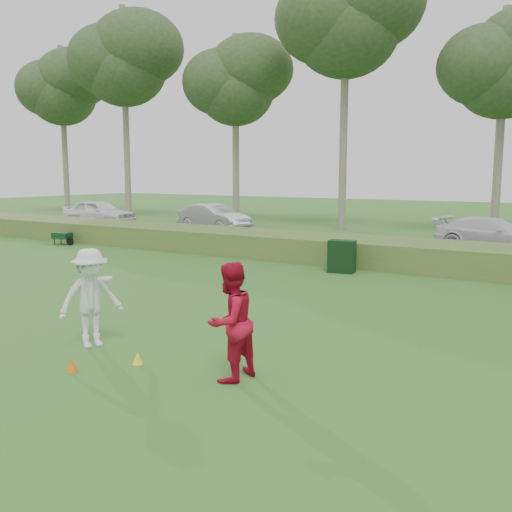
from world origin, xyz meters
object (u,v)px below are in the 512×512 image
Objects in this scene: player_white at (91,298)px; player_red at (230,322)px; utility_cabinet at (342,256)px; cone_yellow at (138,358)px; cone_orange at (71,365)px; car_mid at (214,218)px; car_right at (493,234)px; car_left at (99,213)px.

player_white is 0.99× the size of player_red.
player_white is 10.04m from utility_cabinet.
cone_yellow is 10.34m from utility_cabinet.
cone_orange is at bearing -59.42° from player_red.
car_right is at bearing -78.01° from car_mid.
cone_yellow is at bearing -95.75° from utility_cabinet.
utility_cabinet is at bearing -113.50° from car_mid.
car_mid is at bearing -136.21° from player_red.
car_mid is at bearing 122.64° from cone_yellow.
utility_cabinet is (0.79, 10.00, -0.40)m from player_white.
car_right is at bearing -175.72° from player_red.
car_left is at bearing 136.15° from cone_orange.
player_white is at bearing -139.61° from car_left.
utility_cabinet is at bearing 165.98° from car_right.
cone_yellow is 0.20× the size of utility_cabinet.
car_left is at bearing 100.66° from car_right.
player_white is 8.87× the size of cone_yellow.
player_red is 10.38m from utility_cabinet.
cone_orange is 26.46m from car_left.
player_white is 8.54× the size of cone_orange.
cone_orange is 1.04× the size of cone_yellow.
cone_orange is (-2.48, -1.08, -0.84)m from player_red.
cone_orange is 0.05× the size of car_left.
player_red is at bearing -67.35° from player_white.
car_right is at bearing -94.44° from car_left.
utility_cabinet is at bearing 93.71° from cone_yellow.
player_red is 1.99m from cone_yellow.
utility_cabinet is at bearing -117.02° from car_left.
car_left is (-19.10, 7.16, 0.32)m from utility_cabinet.
player_red is at bearing -85.76° from utility_cabinet.
cone_yellow is 26.39m from car_left.
player_white is 1.75× the size of utility_cabinet.
cone_orange is at bearing 178.73° from car_right.
car_left reaches higher than cone_orange.
utility_cabinet is at bearing 89.88° from cone_orange.
player_white is 18.42m from car_right.
cone_orange is 0.20× the size of utility_cabinet.
player_red is 1.77× the size of utility_cabinet.
cone_yellow is at bearing -75.46° from player_red.
player_red reaches higher than player_white.
player_white is 3.25m from player_red.
cone_orange reaches higher than cone_yellow.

